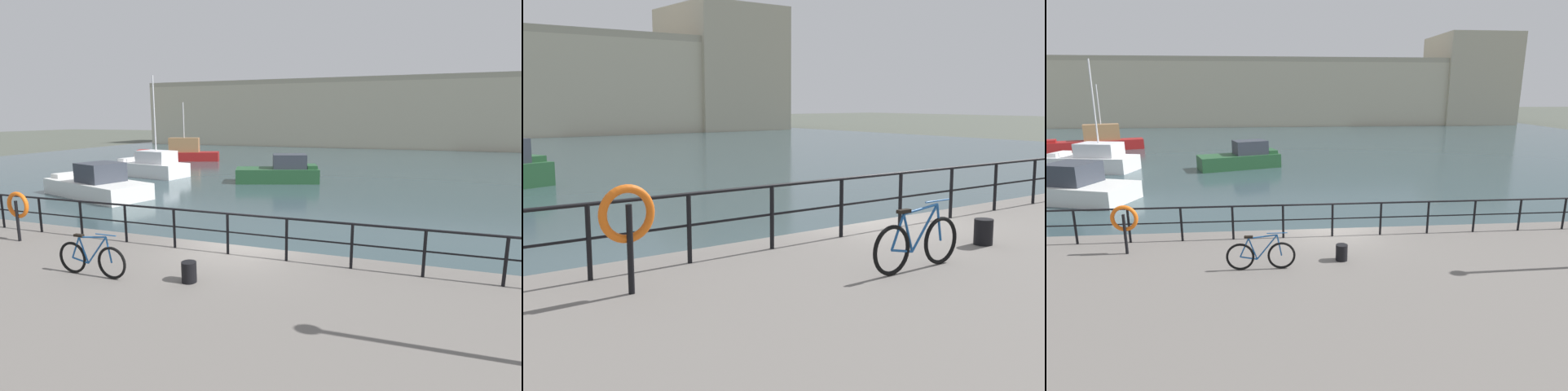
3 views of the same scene
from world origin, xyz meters
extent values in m
plane|color=#4C5147|center=(0.00, 0.00, 0.00)|extent=(240.00, 240.00, 0.00)
cube|color=#33474C|center=(0.00, 30.20, 0.01)|extent=(80.00, 60.00, 0.01)
cube|color=slate|center=(0.00, -6.50, 0.48)|extent=(56.00, 13.00, 0.95)
cube|color=#C1B79E|center=(0.00, 55.96, 4.71)|extent=(73.79, 10.83, 9.42)
cube|color=#B2A891|center=(31.15, 55.96, 6.98)|extent=(11.49, 11.91, 13.96)
cube|color=#A49C86|center=(0.00, 50.85, 9.77)|extent=(73.79, 0.60, 0.70)
cube|color=white|center=(-12.18, 8.47, 0.45)|extent=(7.21, 4.53, 0.88)
cube|color=#333842|center=(-11.73, 8.34, 1.41)|extent=(2.55, 2.53, 1.04)
cube|color=white|center=(-14.03, 16.51, 0.52)|extent=(5.99, 3.42, 1.02)
cube|color=silver|center=(-13.47, 16.40, 1.49)|extent=(2.99, 2.21, 0.91)
cube|color=white|center=(-16.35, 16.95, 1.15)|extent=(0.98, 1.78, 0.24)
cylinder|color=silver|center=(-13.47, 16.40, 4.68)|extent=(0.10, 0.10, 5.45)
cube|color=#23512D|center=(-4.12, 16.80, 0.49)|extent=(6.02, 3.92, 0.96)
cube|color=#333842|center=(-3.31, 17.08, 1.45)|extent=(2.67, 2.31, 0.96)
cube|color=#23512D|center=(-1.90, 17.57, 1.09)|extent=(1.14, 1.68, 0.24)
cube|color=maroon|center=(-17.98, 27.06, 0.46)|extent=(8.50, 4.72, 0.91)
cube|color=#997047|center=(-17.32, 27.31, 1.65)|extent=(3.30, 2.34, 1.46)
cube|color=maroon|center=(-21.27, 25.79, 1.04)|extent=(1.40, 1.56, 0.24)
cylinder|color=silver|center=(-17.32, 27.31, 4.15)|extent=(0.10, 0.10, 3.55)
cylinder|color=black|center=(-7.75, -0.75, 1.48)|extent=(0.07, 0.07, 1.05)
cylinder|color=black|center=(-6.21, -0.75, 1.48)|extent=(0.07, 0.07, 1.05)
cylinder|color=black|center=(-4.67, -0.75, 1.48)|extent=(0.07, 0.07, 1.05)
cylinder|color=black|center=(-3.13, -0.75, 1.48)|extent=(0.07, 0.07, 1.05)
cylinder|color=black|center=(-1.59, -0.75, 1.48)|extent=(0.07, 0.07, 1.05)
cylinder|color=black|center=(-0.05, -0.75, 1.48)|extent=(0.07, 0.07, 1.05)
cylinder|color=black|center=(1.50, -0.75, 1.48)|extent=(0.07, 0.07, 1.05)
cylinder|color=black|center=(3.04, -0.75, 1.48)|extent=(0.07, 0.07, 1.05)
cylinder|color=black|center=(4.58, -0.75, 1.48)|extent=(0.07, 0.07, 1.05)
cylinder|color=black|center=(6.12, -0.75, 1.48)|extent=(0.07, 0.07, 1.05)
cylinder|color=black|center=(7.66, -0.75, 1.48)|extent=(0.07, 0.07, 1.05)
cylinder|color=black|center=(-0.05, -0.75, 2.00)|extent=(18.48, 0.06, 0.06)
cylinder|color=black|center=(-0.05, -0.75, 1.53)|extent=(18.48, 0.04, 0.04)
torus|color=black|center=(-1.71, -3.08, 1.31)|extent=(0.72, 0.06, 0.72)
torus|color=black|center=(-2.76, -3.08, 1.31)|extent=(0.72, 0.06, 0.72)
cylinder|color=#194C8C|center=(-2.08, -3.08, 1.55)|extent=(0.55, 0.04, 0.66)
cylinder|color=#194C8C|center=(-2.44, -3.08, 1.52)|extent=(0.23, 0.04, 0.58)
cylinder|color=#194C8C|center=(-2.18, -3.08, 1.84)|extent=(0.72, 0.04, 0.11)
cylinder|color=#194C8C|center=(-2.55, -3.08, 1.27)|extent=(0.43, 0.04, 0.12)
cylinder|color=#194C8C|center=(-2.65, -3.08, 1.56)|extent=(0.26, 0.04, 0.51)
cylinder|color=#194C8C|center=(-1.76, -3.08, 1.59)|extent=(0.14, 0.04, 0.57)
cube|color=black|center=(-2.54, -3.08, 1.84)|extent=(0.22, 0.09, 0.05)
cylinder|color=#194C8C|center=(-1.82, -3.08, 1.92)|extent=(0.52, 0.02, 0.02)
cylinder|color=black|center=(-0.08, -2.68, 1.17)|extent=(0.32, 0.32, 0.44)
cylinder|color=black|center=(-6.02, -1.67, 1.53)|extent=(0.08, 0.08, 1.15)
torus|color=orange|center=(-6.02, -1.61, 1.98)|extent=(0.75, 0.11, 0.75)
camera|label=1|loc=(4.02, -9.82, 4.35)|focal=28.07mm
camera|label=2|loc=(-9.24, -9.08, 3.39)|focal=44.05mm
camera|label=3|loc=(-1.97, -13.13, 5.44)|focal=28.88mm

